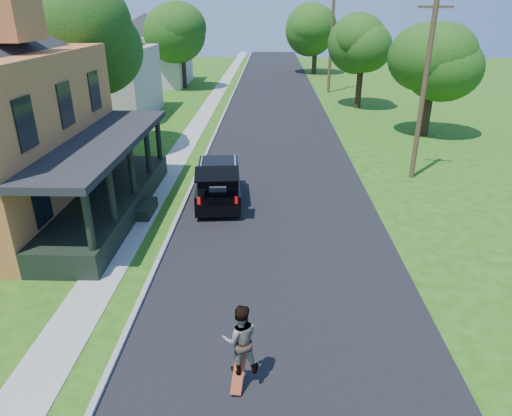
{
  "coord_description": "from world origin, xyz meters",
  "views": [
    {
      "loc": [
        -0.43,
        -10.68,
        7.68
      ],
      "look_at": [
        -0.86,
        3.0,
        1.65
      ],
      "focal_mm": 32.0,
      "sensor_mm": 36.0,
      "label": 1
    }
  ],
  "objects_px": {
    "skateboarder": "(240,339)",
    "tree_right_near": "(434,59)",
    "black_suv": "(219,183)",
    "utility_pole_near": "(424,90)"
  },
  "relations": [
    {
      "from": "black_suv",
      "to": "tree_right_near",
      "type": "bearing_deg",
      "value": 38.63
    },
    {
      "from": "skateboarder",
      "to": "tree_right_near",
      "type": "xyz_separation_m",
      "value": [
        10.61,
        22.04,
        3.49
      ]
    },
    {
      "from": "skateboarder",
      "to": "black_suv",
      "type": "bearing_deg",
      "value": -90.3
    },
    {
      "from": "tree_right_near",
      "to": "utility_pole_near",
      "type": "height_order",
      "value": "utility_pole_near"
    },
    {
      "from": "tree_right_near",
      "to": "black_suv",
      "type": "bearing_deg",
      "value": -136.37
    },
    {
      "from": "skateboarder",
      "to": "tree_right_near",
      "type": "distance_m",
      "value": 24.71
    },
    {
      "from": "black_suv",
      "to": "utility_pole_near",
      "type": "xyz_separation_m",
      "value": [
        9.15,
        3.32,
        3.42
      ]
    },
    {
      "from": "black_suv",
      "to": "skateboarder",
      "type": "relative_size",
      "value": 2.93
    },
    {
      "from": "utility_pole_near",
      "to": "skateboarder",
      "type": "bearing_deg",
      "value": -112.13
    },
    {
      "from": "black_suv",
      "to": "utility_pole_near",
      "type": "bearing_deg",
      "value": 14.94
    }
  ]
}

